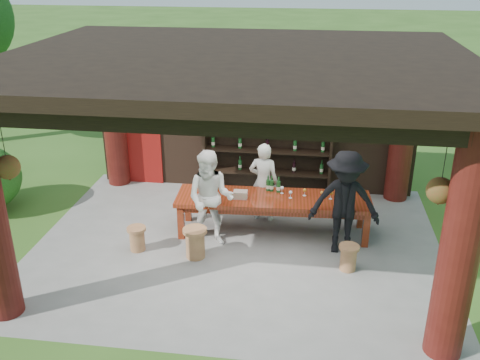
# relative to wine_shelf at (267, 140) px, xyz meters

# --- Properties ---
(ground) EXTENTS (90.00, 90.00, 0.00)m
(ground) POSITION_rel_wine_shelf_xyz_m (-0.32, -2.45, -1.23)
(ground) COLOR #2D5119
(ground) RESTS_ON ground
(pavilion) EXTENTS (7.50, 6.00, 3.60)m
(pavilion) POSITION_rel_wine_shelf_xyz_m (-0.33, -2.02, 0.90)
(pavilion) COLOR slate
(pavilion) RESTS_ON ground
(wine_shelf) EXTENTS (2.80, 0.42, 2.46)m
(wine_shelf) POSITION_rel_wine_shelf_xyz_m (0.00, 0.00, 0.00)
(wine_shelf) COLOR black
(wine_shelf) RESTS_ON ground
(tasting_table) EXTENTS (3.69, 1.11, 0.75)m
(tasting_table) POSITION_rel_wine_shelf_xyz_m (0.29, -1.85, -0.60)
(tasting_table) COLOR #5D220D
(tasting_table) RESTS_ON ground
(stool_near_left) EXTENTS (0.43, 0.43, 0.56)m
(stool_near_left) POSITION_rel_wine_shelf_xyz_m (-0.99, -2.93, -0.94)
(stool_near_left) COLOR brown
(stool_near_left) RESTS_ON ground
(stool_near_right) EXTENTS (0.35, 0.35, 0.46)m
(stool_near_right) POSITION_rel_wine_shelf_xyz_m (1.66, -2.97, -0.99)
(stool_near_right) COLOR brown
(stool_near_right) RESTS_ON ground
(stool_far_left) EXTENTS (0.35, 0.35, 0.45)m
(stool_far_left) POSITION_rel_wine_shelf_xyz_m (-2.08, -2.83, -0.99)
(stool_far_left) COLOR brown
(stool_far_left) RESTS_ON ground
(host) EXTENTS (0.63, 0.45, 1.61)m
(host) POSITION_rel_wine_shelf_xyz_m (0.05, -1.29, -0.43)
(host) COLOR silver
(host) RESTS_ON ground
(guest_woman) EXTENTS (0.91, 0.72, 1.80)m
(guest_woman) POSITION_rel_wine_shelf_xyz_m (-0.81, -2.38, -0.33)
(guest_woman) COLOR white
(guest_woman) RESTS_ON ground
(guest_man) EXTENTS (1.25, 0.74, 1.91)m
(guest_man) POSITION_rel_wine_shelf_xyz_m (1.57, -2.35, -0.28)
(guest_man) COLOR black
(guest_man) RESTS_ON ground
(table_bottles) EXTENTS (0.28, 0.12, 0.31)m
(table_bottles) POSITION_rel_wine_shelf_xyz_m (0.25, -1.58, -0.33)
(table_bottles) COLOR #194C1E
(table_bottles) RESTS_ON tasting_table
(table_glasses) EXTENTS (0.98, 0.25, 0.15)m
(table_glasses) POSITION_rel_wine_shelf_xyz_m (0.89, -1.75, -0.41)
(table_glasses) COLOR silver
(table_glasses) RESTS_ON tasting_table
(napkin_basket) EXTENTS (0.27, 0.19, 0.14)m
(napkin_basket) POSITION_rel_wine_shelf_xyz_m (-0.32, -1.97, -0.41)
(napkin_basket) COLOR #BF6672
(napkin_basket) RESTS_ON tasting_table
(trees) EXTENTS (20.98, 10.51, 4.80)m
(trees) POSITION_rel_wine_shelf_xyz_m (3.45, -1.04, 2.13)
(trees) COLOR #3F2819
(trees) RESTS_ON ground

